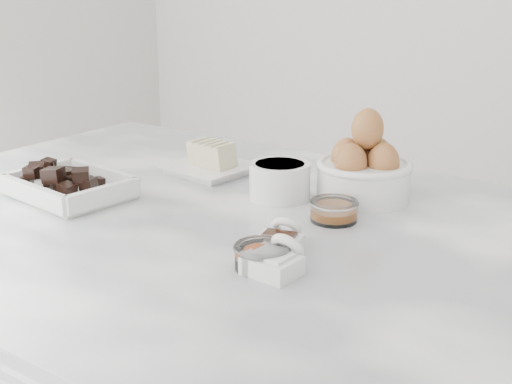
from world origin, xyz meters
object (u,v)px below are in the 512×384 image
zest_bowl (262,255)px  sugar_ramekin (280,179)px  vanilla_spoon (280,240)px  egg_bowl (364,170)px  chocolate_dish (69,184)px  butter_plate (210,161)px  salt_spoon (276,260)px  honey_bowl (334,210)px

zest_bowl → sugar_ramekin: bearing=119.2°
vanilla_spoon → sugar_ramekin: bearing=123.8°
egg_bowl → vanilla_spoon: (0.01, -0.25, -0.03)m
chocolate_dish → zest_bowl: size_ratio=2.83×
butter_plate → salt_spoon: size_ratio=1.89×
egg_bowl → vanilla_spoon: 0.25m
chocolate_dish → butter_plate: size_ratio=1.37×
sugar_ramekin → salt_spoon: bearing=-57.3°
egg_bowl → honey_bowl: size_ratio=2.10×
honey_bowl → butter_plate: bearing=163.0°
butter_plate → vanilla_spoon: size_ratio=1.88×
zest_bowl → egg_bowl: bearing=94.7°
chocolate_dish → zest_bowl: (0.40, -0.05, -0.01)m
vanilla_spoon → zest_bowl: bearing=-77.2°
chocolate_dish → salt_spoon: (0.42, -0.05, -0.01)m
chocolate_dish → sugar_ramekin: 0.33m
butter_plate → chocolate_dish: bearing=-111.4°
butter_plate → vanilla_spoon: butter_plate is taller
sugar_ramekin → zest_bowl: sugar_ramekin is taller
salt_spoon → egg_bowl: bearing=98.4°
chocolate_dish → egg_bowl: bearing=34.4°
vanilla_spoon → chocolate_dish: bearing=-178.9°
butter_plate → salt_spoon: butter_plate is taller
egg_bowl → butter_plate: bearing=-175.2°
zest_bowl → salt_spoon: salt_spoon is taller
honey_bowl → salt_spoon: bearing=-80.5°
butter_plate → zest_bowl: size_ratio=2.07×
honey_bowl → chocolate_dish: bearing=-160.0°
salt_spoon → sugar_ramekin: bearing=122.7°
vanilla_spoon → honey_bowl: bearing=89.4°
zest_bowl → honey_bowl: bearing=93.6°
zest_bowl → salt_spoon: size_ratio=0.91×
sugar_ramekin → salt_spoon: (0.15, -0.23, -0.02)m
honey_bowl → vanilla_spoon: bearing=-90.6°
egg_bowl → honey_bowl: egg_bowl is taller
zest_bowl → vanilla_spoon: size_ratio=0.91×
honey_bowl → zest_bowl: bearing=-86.4°
vanilla_spoon → salt_spoon: 0.07m
butter_plate → egg_bowl: egg_bowl is taller
salt_spoon → zest_bowl: bearing=177.2°
butter_plate → egg_bowl: 0.29m
butter_plate → honey_bowl: bearing=-17.0°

